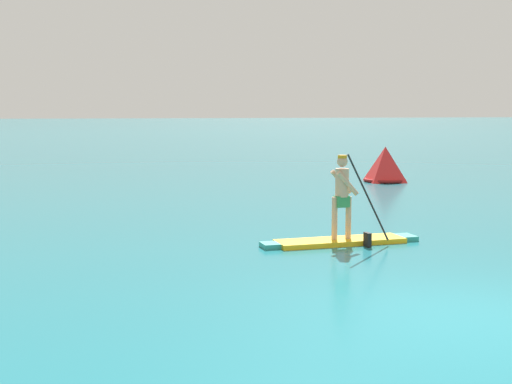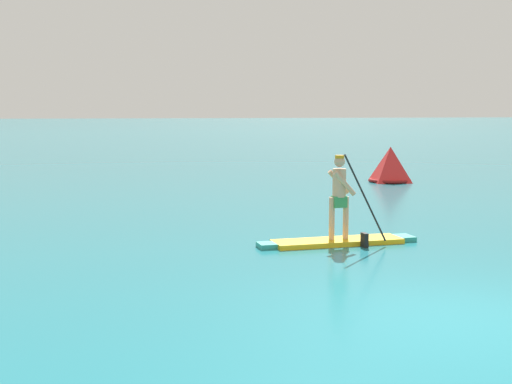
% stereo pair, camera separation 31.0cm
% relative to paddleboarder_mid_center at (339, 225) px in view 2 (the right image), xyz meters
% --- Properties ---
extents(ground, '(440.00, 440.00, 0.00)m').
position_rel_paddleboarder_mid_center_xyz_m(ground, '(-0.16, -4.97, -0.37)').
color(ground, '#1E727F').
extents(paddleboarder_mid_center, '(3.21, 0.91, 1.83)m').
position_rel_paddleboarder_mid_center_xyz_m(paddleboarder_mid_center, '(0.00, 0.00, 0.00)').
color(paddleboarder_mid_center, yellow).
rests_on(paddleboarder_mid_center, ground).
extents(race_marker_buoy, '(1.81, 1.81, 1.28)m').
position_rel_paddleboarder_mid_center_xyz_m(race_marker_buoy, '(5.97, 10.59, 0.20)').
color(race_marker_buoy, red).
rests_on(race_marker_buoy, ground).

